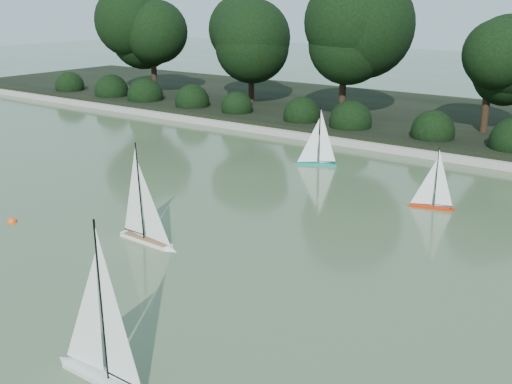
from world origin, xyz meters
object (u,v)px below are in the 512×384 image
sailboat_orange (429,198)px  sailboat_white_b (149,227)px  sailboat_white_a (96,352)px  race_buoy (12,222)px  sailboat_teal (314,156)px

sailboat_orange → sailboat_white_b: bearing=-123.4°
sailboat_orange → sailboat_white_a: bearing=-94.7°
sailboat_orange → race_buoy: size_ratio=7.46×
race_buoy → sailboat_white_b: bearing=15.2°
sailboat_white_a → sailboat_white_b: (-2.27, 2.98, -0.03)m
sailboat_white_a → sailboat_white_b: size_ratio=1.08×
sailboat_white_b → race_buoy: size_ratio=10.53×
sailboat_white_b → sailboat_teal: sailboat_white_b is taller
sailboat_teal → sailboat_orange: bearing=-22.8°
sailboat_white_a → sailboat_orange: (0.60, 7.32, -0.10)m
sailboat_white_b → race_buoy: (-2.65, -0.72, -0.27)m
sailboat_white_a → sailboat_white_b: sailboat_white_a is taller
sailboat_white_b → race_buoy: sailboat_white_b is taller
sailboat_white_a → sailboat_orange: sailboat_white_a is taller
sailboat_orange → sailboat_teal: bearing=157.2°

